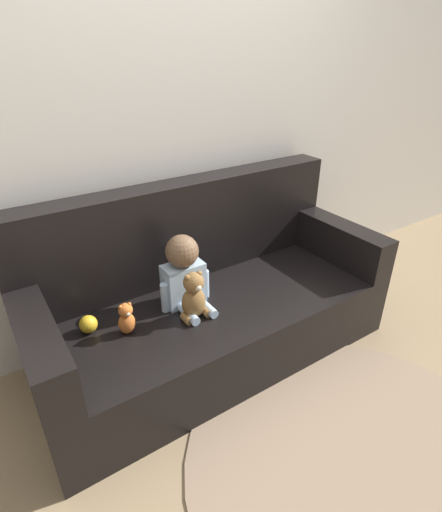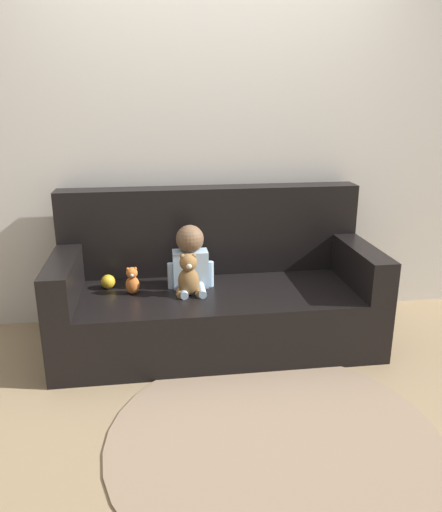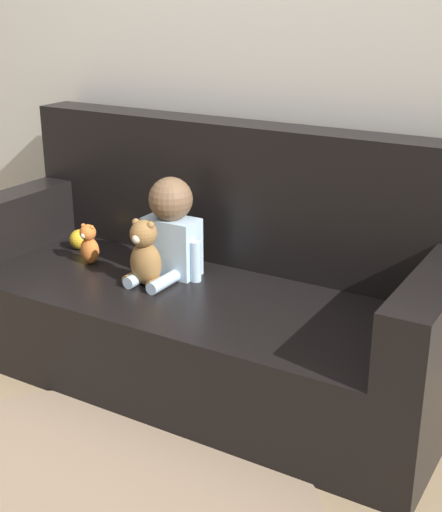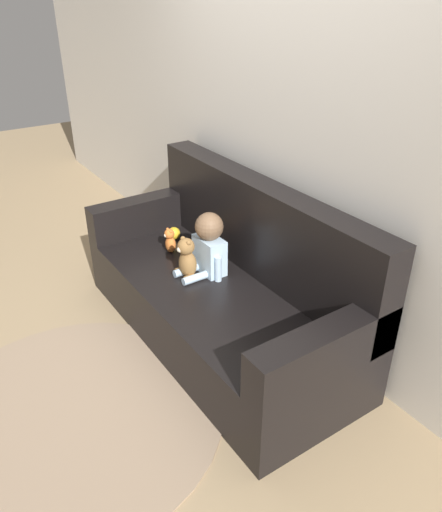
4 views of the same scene
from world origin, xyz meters
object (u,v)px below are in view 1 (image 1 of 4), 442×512
at_px(couch, 208,300).
at_px(person_baby, 184,273).
at_px(toy_ball, 88,324).
at_px(teddy_bear_brown, 194,297).
at_px(plush_toy_side, 126,319).

xyz_separation_m(couch, person_baby, (-0.16, -0.02, 0.25)).
bearing_deg(toy_ball, teddy_bear_brown, -20.15).
relative_size(teddy_bear_brown, toy_ball, 2.98).
relative_size(person_baby, toy_ball, 4.49).
bearing_deg(toy_ball, couch, -1.53).
bearing_deg(toy_ball, person_baby, -4.53).
bearing_deg(teddy_bear_brown, plush_toy_side, 168.83).
bearing_deg(teddy_bear_brown, toy_ball, 159.85).
height_order(plush_toy_side, toy_ball, plush_toy_side).
relative_size(teddy_bear_brown, plush_toy_side, 1.53).
bearing_deg(teddy_bear_brown, couch, 41.95).
bearing_deg(person_baby, toy_ball, 175.47).
bearing_deg(person_baby, plush_toy_side, -168.49).
bearing_deg(couch, person_baby, -171.75).
height_order(couch, teddy_bear_brown, couch).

